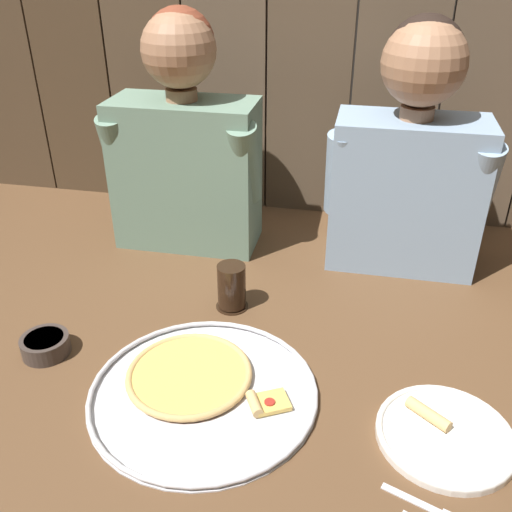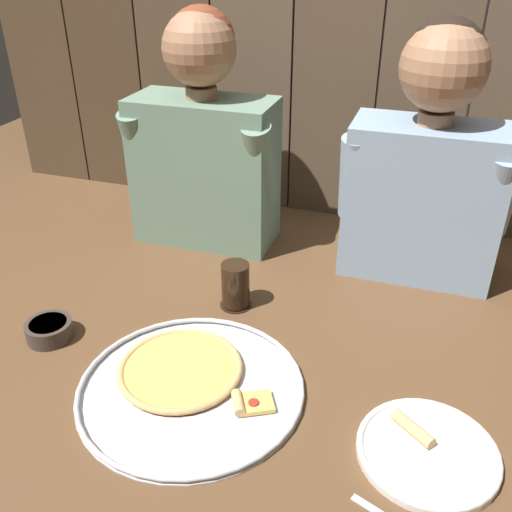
{
  "view_description": "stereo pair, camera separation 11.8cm",
  "coord_description": "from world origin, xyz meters",
  "views": [
    {
      "loc": [
        0.18,
        -0.9,
        0.77
      ],
      "look_at": [
        -0.02,
        0.1,
        0.18
      ],
      "focal_mm": 39.54,
      "sensor_mm": 36.0,
      "label": 1
    },
    {
      "loc": [
        0.3,
        -0.87,
        0.77
      ],
      "look_at": [
        -0.02,
        0.1,
        0.18
      ],
      "focal_mm": 39.54,
      "sensor_mm": 36.0,
      "label": 2
    }
  ],
  "objects": [
    {
      "name": "dipping_bowl",
      "position": [
        -0.43,
        -0.08,
        0.02
      ],
      "size": [
        0.1,
        0.1,
        0.04
      ],
      "color": "#3D332D",
      "rests_on": "ground"
    },
    {
      "name": "ground_plane",
      "position": [
        0.0,
        0.0,
        0.0
      ],
      "size": [
        3.2,
        3.2,
        0.0
      ],
      "primitive_type": "plane",
      "color": "brown"
    },
    {
      "name": "diner_left",
      "position": [
        -0.29,
        0.46,
        0.29
      ],
      "size": [
        0.42,
        0.21,
        0.62
      ],
      "color": "slate",
      "rests_on": "ground"
    },
    {
      "name": "dinner_plate",
      "position": [
        0.37,
        -0.15,
        0.01
      ],
      "size": [
        0.24,
        0.24,
        0.03
      ],
      "color": "white",
      "rests_on": "ground"
    },
    {
      "name": "drinking_glass",
      "position": [
        -0.09,
        0.16,
        0.05
      ],
      "size": [
        0.08,
        0.08,
        0.11
      ],
      "color": "black",
      "rests_on": "ground"
    },
    {
      "name": "pizza_tray",
      "position": [
        -0.09,
        -0.13,
        0.01
      ],
      "size": [
        0.44,
        0.44,
        0.03
      ],
      "color": "silver",
      "rests_on": "ground"
    },
    {
      "name": "table_knife",
      "position": [
        0.33,
        -0.3,
        0.0
      ],
      "size": [
        0.15,
        0.07,
        0.01
      ],
      "color": "silver",
      "rests_on": "ground"
    },
    {
      "name": "diner_right",
      "position": [
        0.29,
        0.46,
        0.3
      ],
      "size": [
        0.4,
        0.21,
        0.62
      ],
      "color": "#849EB7",
      "rests_on": "ground"
    }
  ]
}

